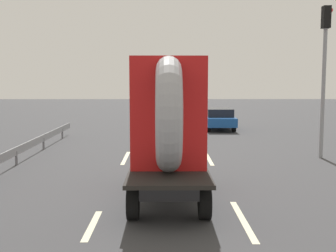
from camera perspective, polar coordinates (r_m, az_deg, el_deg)
ground_plane at (r=12.84m, az=-0.26°, el=-8.72°), size 120.00×120.00×0.00m
flatbed_truck at (r=11.84m, az=0.03°, el=-1.26°), size 2.02×5.01×3.88m
distant_sedan at (r=28.68m, az=6.75°, el=1.07°), size 1.85×4.31×1.41m
traffic_light at (r=19.07m, az=20.11°, el=8.13°), size 0.42×0.36×6.30m
guardrail at (r=19.36m, az=-17.76°, el=-2.34°), size 0.10×15.01×0.71m
lane_dash_left_near at (r=10.16m, az=-10.04°, el=-12.87°), size 0.16×2.06×0.01m
lane_dash_left_far at (r=18.27m, az=-5.66°, el=-4.24°), size 0.16×2.99×0.01m
lane_dash_right_near at (r=10.51m, az=9.94°, el=-12.21°), size 0.16×2.99×0.01m
lane_dash_right_far at (r=18.01m, az=5.46°, el=-4.39°), size 0.16×2.76×0.01m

